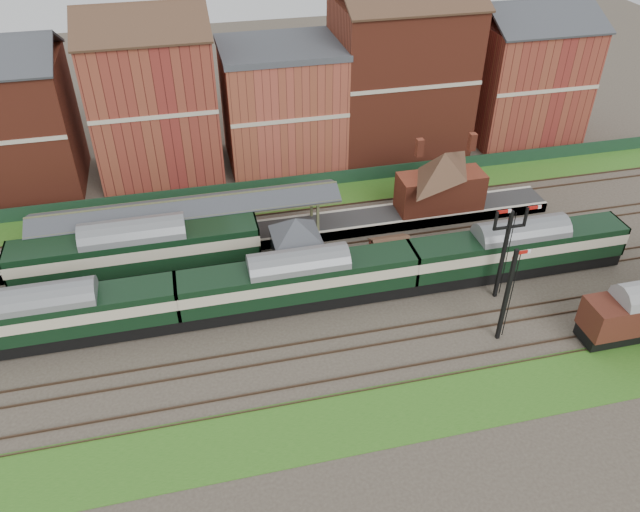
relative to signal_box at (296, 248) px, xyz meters
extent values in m
plane|color=#473D33|center=(3.00, -3.25, -3.19)|extent=(160.00, 160.00, 0.00)
cube|color=#2D6619|center=(3.00, 12.75, -3.16)|extent=(90.00, 4.50, 0.06)
cube|color=#2D6619|center=(3.00, -15.25, -3.16)|extent=(90.00, 5.00, 0.06)
cube|color=#193823|center=(3.00, 14.75, -2.44)|extent=(90.00, 0.12, 1.50)
cube|color=#2D2D2D|center=(-2.00, 6.50, -2.69)|extent=(55.00, 3.40, 1.00)
cube|color=#576C4C|center=(0.00, 0.00, -1.99)|extent=(3.40, 3.20, 2.40)
cube|color=brown|center=(0.00, 0.00, 0.21)|extent=(3.60, 3.40, 2.00)
pyramid|color=#383A3F|center=(0.00, 0.00, 2.01)|extent=(5.40, 5.40, 1.60)
cube|color=maroon|center=(8.00, 0.00, -2.09)|extent=(3.00, 2.40, 2.20)
cube|color=#4C3323|center=(8.00, -0.65, -0.64)|extent=(3.20, 1.34, 0.79)
cube|color=#4C3323|center=(8.00, 0.65, -0.64)|extent=(3.20, 1.34, 0.79)
cube|color=maroon|center=(15.00, 6.50, -0.44)|extent=(8.00, 3.00, 3.50)
pyramid|color=#4C3323|center=(15.00, 6.50, 2.41)|extent=(8.10, 8.10, 2.20)
cube|color=maroon|center=(12.50, 6.50, 2.91)|extent=(0.60, 0.60, 1.60)
cube|color=maroon|center=(17.50, 6.50, 2.91)|extent=(0.60, 0.60, 1.60)
cube|color=brown|center=(-19.00, 5.20, -0.49)|extent=(0.22, 0.22, 3.40)
cube|color=brown|center=(3.00, 7.80, -0.49)|extent=(0.22, 0.22, 3.40)
cube|color=#383A3F|center=(-8.00, 5.55, 1.41)|extent=(26.00, 1.99, 0.90)
cube|color=#383A3F|center=(-8.00, 7.45, 1.41)|extent=(26.00, 1.99, 0.90)
cube|color=brown|center=(-8.00, 6.50, 1.79)|extent=(26.00, 0.20, 0.20)
cube|color=black|center=(15.00, -5.75, 0.81)|extent=(0.25, 0.25, 8.00)
cube|color=black|center=(15.00, -5.75, 3.41)|extent=(2.60, 0.18, 0.18)
cube|color=#B2140F|center=(14.35, -5.75, 4.86)|extent=(1.10, 0.08, 0.25)
cube|color=#B2140F|center=(16.75, -5.75, 4.86)|extent=(1.10, 0.08, 0.25)
cube|color=black|center=(13.00, -10.25, 0.81)|extent=(0.25, 0.25, 8.00)
cube|color=#B2140F|center=(13.55, -10.25, 4.51)|extent=(1.10, 0.08, 0.25)
cube|color=maroon|center=(-10.00, 21.75, 4.31)|extent=(12.00, 10.00, 15.00)
cube|color=#9E4333|center=(3.00, 21.75, 2.81)|extent=(12.00, 10.00, 12.00)
cube|color=maroon|center=(16.00, 21.75, 4.81)|extent=(14.00, 10.00, 16.00)
cube|color=maroon|center=(31.00, 21.75, 3.31)|extent=(12.00, 10.00, 13.00)
cube|color=black|center=(-18.77, -3.25, -2.47)|extent=(18.30, 2.56, 1.12)
cube|color=black|center=(-18.77, -3.25, -0.59)|extent=(18.30, 2.85, 2.64)
cube|color=beige|center=(-18.77, -3.25, -0.27)|extent=(18.32, 2.89, 0.91)
cube|color=slate|center=(-18.77, -3.25, 0.88)|extent=(18.30, 2.85, 0.61)
cube|color=black|center=(-0.47, -3.25, -2.47)|extent=(18.30, 2.56, 1.12)
cube|color=black|center=(-0.47, -3.25, -0.59)|extent=(18.30, 2.85, 2.64)
cube|color=beige|center=(-0.47, -3.25, -0.27)|extent=(18.32, 2.89, 0.91)
cube|color=slate|center=(-0.47, -3.25, 0.88)|extent=(18.30, 2.85, 0.61)
cube|color=black|center=(17.82, -3.25, -2.47)|extent=(18.30, 2.56, 1.12)
cube|color=black|center=(17.82, -3.25, -0.59)|extent=(18.30, 2.85, 2.64)
cube|color=beige|center=(17.82, -3.25, -0.27)|extent=(18.32, 2.89, 0.91)
cube|color=slate|center=(17.82, -3.25, 0.88)|extent=(18.30, 2.85, 0.61)
cube|color=black|center=(-12.51, 3.25, -2.43)|extent=(19.74, 2.76, 1.21)
cube|color=black|center=(-12.51, 3.25, -0.40)|extent=(19.74, 3.07, 2.85)
cube|color=beige|center=(-12.51, 3.25, -0.06)|extent=(19.76, 3.11, 0.99)
cube|color=slate|center=(-12.51, 3.25, 1.19)|extent=(19.74, 3.07, 0.66)
cube|color=black|center=(21.75, -12.25, -2.57)|extent=(6.16, 2.27, 0.92)
cube|color=#491E15|center=(21.75, -12.25, -0.87)|extent=(6.16, 2.67, 2.47)
cube|color=gray|center=(21.75, -12.25, 0.48)|extent=(6.16, 2.67, 0.45)
camera|label=1|loc=(-7.50, -40.04, 28.77)|focal=35.00mm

